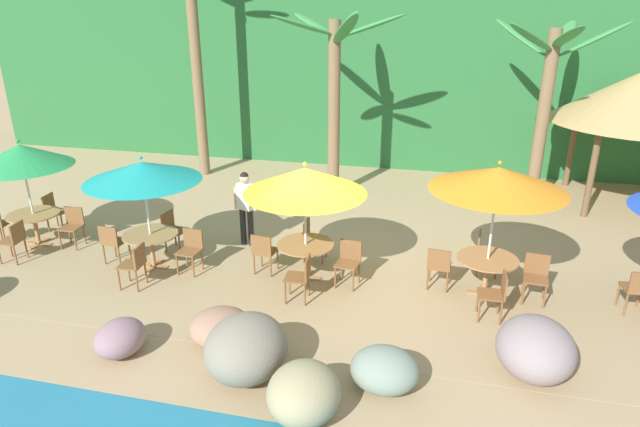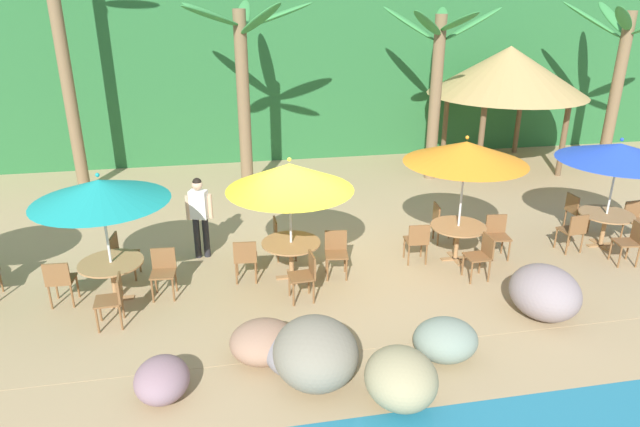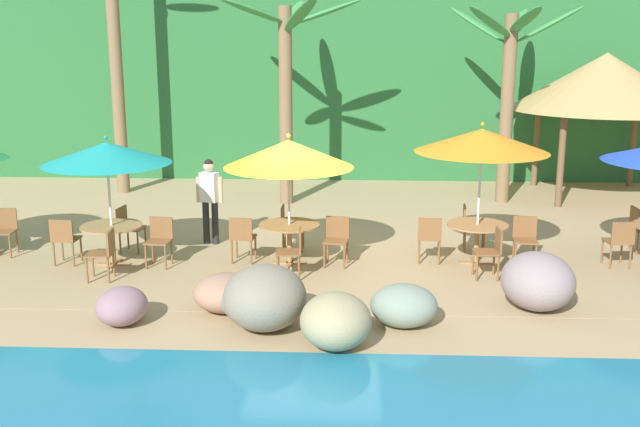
% 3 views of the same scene
% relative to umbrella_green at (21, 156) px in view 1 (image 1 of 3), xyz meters
% --- Properties ---
extents(ground_plane, '(120.00, 120.00, 0.00)m').
position_rel_umbrella_green_xyz_m(ground_plane, '(6.68, -0.06, -2.06)').
color(ground_plane, tan).
extents(terrace_deck, '(18.00, 5.20, 0.01)m').
position_rel_umbrella_green_xyz_m(terrace_deck, '(6.68, -0.06, -2.05)').
color(terrace_deck, tan).
rests_on(terrace_deck, ground).
extents(foliage_backdrop, '(28.00, 2.40, 6.00)m').
position_rel_umbrella_green_xyz_m(foliage_backdrop, '(6.68, 8.94, 0.94)').
color(foliage_backdrop, '#286633').
rests_on(foliage_backdrop, ground).
extents(rock_seawall, '(14.15, 2.77, 0.91)m').
position_rel_umbrella_green_xyz_m(rock_seawall, '(6.55, -2.93, -1.70)').
color(rock_seawall, '#99735B').
rests_on(rock_seawall, ground).
extents(umbrella_green, '(2.07, 2.07, 2.41)m').
position_rel_umbrella_green_xyz_m(umbrella_green, '(0.00, 0.00, 0.00)').
color(umbrella_green, silver).
rests_on(umbrella_green, ground).
extents(dining_table_green, '(1.10, 1.10, 0.74)m').
position_rel_umbrella_green_xyz_m(dining_table_green, '(-0.00, -0.00, -1.44)').
color(dining_table_green, '#A37547').
rests_on(dining_table_green, ground).
extents(chair_green_seaward, '(0.45, 0.46, 0.87)m').
position_rel_umbrella_green_xyz_m(chair_green_seaward, '(0.84, 0.15, -1.54)').
color(chair_green_seaward, brown).
rests_on(chair_green_seaward, ground).
extents(chair_green_inland, '(0.47, 0.46, 0.87)m').
position_rel_umbrella_green_xyz_m(chair_green_inland, '(-0.17, 0.84, -1.54)').
color(chair_green_inland, brown).
rests_on(chair_green_inland, ground).
extents(chair_green_right, '(0.47, 0.47, 0.87)m').
position_rel_umbrella_green_xyz_m(chair_green_right, '(0.18, -0.83, -1.54)').
color(chair_green_right, brown).
rests_on(chair_green_right, ground).
extents(umbrella_teal, '(2.25, 2.25, 2.35)m').
position_rel_umbrella_green_xyz_m(umbrella_teal, '(3.08, -0.41, -0.01)').
color(umbrella_teal, silver).
rests_on(umbrella_teal, ground).
extents(dining_table_teal, '(1.10, 1.10, 0.74)m').
position_rel_umbrella_green_xyz_m(dining_table_teal, '(3.08, -0.41, -1.44)').
color(dining_table_teal, '#A37547').
rests_on(dining_table_teal, ground).
extents(chair_teal_seaward, '(0.45, 0.46, 0.87)m').
position_rel_umbrella_green_xyz_m(chair_teal_seaward, '(3.93, -0.38, -1.54)').
color(chair_teal_seaward, brown).
rests_on(chair_teal_seaward, ground).
extents(chair_teal_inland, '(0.48, 0.47, 0.87)m').
position_rel_umbrella_green_xyz_m(chair_teal_inland, '(3.10, 0.45, -1.54)').
color(chair_teal_inland, brown).
rests_on(chair_teal_inland, ground).
extents(chair_teal_left, '(0.44, 0.45, 0.87)m').
position_rel_umbrella_green_xyz_m(chair_teal_left, '(2.22, -0.46, -1.54)').
color(chair_teal_left, brown).
rests_on(chair_teal_left, ground).
extents(chair_teal_right, '(0.45, 0.44, 0.87)m').
position_rel_umbrella_green_xyz_m(chair_teal_right, '(3.22, -1.25, -1.54)').
color(chair_teal_right, brown).
rests_on(chair_teal_right, ground).
extents(umbrella_yellow, '(2.31, 2.31, 2.37)m').
position_rel_umbrella_green_xyz_m(umbrella_yellow, '(6.24, -0.17, -0.04)').
color(umbrella_yellow, silver).
rests_on(umbrella_yellow, ground).
extents(dining_table_yellow, '(1.10, 1.10, 0.74)m').
position_rel_umbrella_green_xyz_m(dining_table_yellow, '(6.24, -0.17, -1.44)').
color(dining_table_yellow, '#A37547').
rests_on(dining_table_yellow, ground).
extents(chair_yellow_seaward, '(0.47, 0.48, 0.87)m').
position_rel_umbrella_green_xyz_m(chair_yellow_seaward, '(7.10, -0.19, -1.54)').
color(chair_yellow_seaward, brown).
rests_on(chair_yellow_seaward, ground).
extents(chair_yellow_inland, '(0.43, 0.42, 0.87)m').
position_rel_umbrella_green_xyz_m(chair_yellow_inland, '(6.15, 0.68, -1.54)').
color(chair_yellow_inland, brown).
rests_on(chair_yellow_inland, ground).
extents(chair_yellow_left, '(0.46, 0.46, 0.87)m').
position_rel_umbrella_green_xyz_m(chair_yellow_left, '(5.39, -0.18, -1.54)').
color(chair_yellow_left, brown).
rests_on(chair_yellow_left, ground).
extents(chair_yellow_right, '(0.45, 0.45, 0.87)m').
position_rel_umbrella_green_xyz_m(chair_yellow_right, '(6.39, -1.01, -1.54)').
color(chair_yellow_right, brown).
rests_on(chair_yellow_right, ground).
extents(umbrella_orange, '(2.35, 2.35, 2.57)m').
position_rel_umbrella_green_xyz_m(umbrella_orange, '(9.62, -0.01, 0.19)').
color(umbrella_orange, silver).
rests_on(umbrella_orange, ground).
extents(dining_table_orange, '(1.10, 1.10, 0.74)m').
position_rel_umbrella_green_xyz_m(dining_table_orange, '(9.62, -0.01, -1.44)').
color(dining_table_orange, '#A37547').
rests_on(dining_table_orange, ground).
extents(chair_orange_seaward, '(0.46, 0.47, 0.87)m').
position_rel_umbrella_green_xyz_m(chair_orange_seaward, '(10.48, -0.01, -1.54)').
color(chair_orange_seaward, brown).
rests_on(chair_orange_seaward, ground).
extents(chair_orange_inland, '(0.47, 0.46, 0.87)m').
position_rel_umbrella_green_xyz_m(chair_orange_inland, '(9.62, 0.85, -1.54)').
color(chair_orange_inland, brown).
rests_on(chair_orange_inland, ground).
extents(chair_orange_left, '(0.45, 0.46, 0.87)m').
position_rel_umbrella_green_xyz_m(chair_orange_left, '(8.77, -0.03, -1.54)').
color(chair_orange_left, brown).
rests_on(chair_orange_left, ground).
extents(chair_orange_right, '(0.44, 0.43, 0.87)m').
position_rel_umbrella_green_xyz_m(chair_orange_right, '(9.74, -0.86, -1.54)').
color(chair_orange_right, brown).
rests_on(chair_orange_right, ground).
extents(chair_blue_left, '(0.46, 0.47, 0.87)m').
position_rel_umbrella_green_xyz_m(chair_blue_left, '(12.11, -0.15, -1.54)').
color(chair_blue_left, brown).
rests_on(chair_blue_left, ground).
extents(palm_tree_nearest, '(3.62, 3.51, 7.19)m').
position_rel_umbrella_green_xyz_m(palm_tree_nearest, '(1.37, 5.87, 2.73)').
color(palm_tree_nearest, brown).
rests_on(palm_tree_nearest, ground).
extents(palm_tree_second, '(3.30, 3.44, 4.90)m').
position_rel_umbrella_green_xyz_m(palm_tree_second, '(5.76, 4.78, 1.26)').
color(palm_tree_second, brown).
rests_on(palm_tree_second, ground).
extents(palm_tree_third, '(3.11, 3.33, 4.73)m').
position_rel_umbrella_green_xyz_m(palm_tree_third, '(11.04, 5.14, 1.11)').
color(palm_tree_third, brown).
rests_on(palm_tree_third, ground).
extents(waiter_in_white, '(0.52, 0.31, 1.70)m').
position_rel_umbrella_green_xyz_m(waiter_in_white, '(4.58, 1.05, -1.07)').
color(waiter_in_white, '#232328').
rests_on(waiter_in_white, ground).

